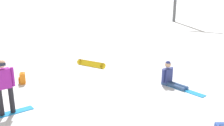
{
  "coord_description": "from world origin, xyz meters",
  "views": [
    {
      "loc": [
        2.75,
        -5.15,
        3.61
      ],
      "look_at": [
        -1.61,
        2.66,
        1.0
      ],
      "focal_mm": 39.76,
      "sensor_mm": 36.0,
      "label": 1
    }
  ],
  "objects_px": {
    "snowboarder_foreground": "(4,85)",
    "snowboarder_midground": "(171,77)",
    "loose_snowboard_far_spare": "(91,64)",
    "backpack_orange": "(22,78)"
  },
  "relations": [
    {
      "from": "snowboarder_midground",
      "to": "backpack_orange",
      "type": "bearing_deg",
      "value": -152.92
    },
    {
      "from": "snowboarder_foreground",
      "to": "backpack_orange",
      "type": "distance_m",
      "value": 2.74
    },
    {
      "from": "snowboarder_foreground",
      "to": "backpack_orange",
      "type": "bearing_deg",
      "value": 128.79
    },
    {
      "from": "snowboarder_foreground",
      "to": "snowboarder_midground",
      "type": "bearing_deg",
      "value": 52.71
    },
    {
      "from": "snowboarder_foreground",
      "to": "backpack_orange",
      "type": "relative_size",
      "value": 4.22
    },
    {
      "from": "snowboarder_midground",
      "to": "snowboarder_foreground",
      "type": "bearing_deg",
      "value": -127.29
    },
    {
      "from": "snowboarder_foreground",
      "to": "loose_snowboard_far_spare",
      "type": "distance_m",
      "value": 5.46
    },
    {
      "from": "snowboarder_midground",
      "to": "loose_snowboard_far_spare",
      "type": "height_order",
      "value": "snowboarder_midground"
    },
    {
      "from": "loose_snowboard_far_spare",
      "to": "backpack_orange",
      "type": "bearing_deg",
      "value": -108.46
    },
    {
      "from": "backpack_orange",
      "to": "loose_snowboard_far_spare",
      "type": "bearing_deg",
      "value": 71.54
    }
  ]
}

